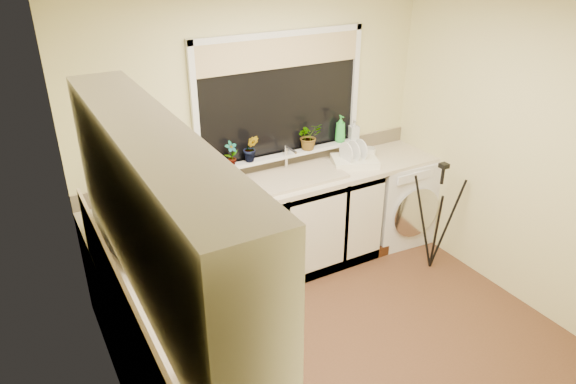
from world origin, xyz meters
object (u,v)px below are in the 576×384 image
at_px(steel_jar, 193,360).
at_px(soap_bottle_clear, 354,129).
at_px(tripod, 437,217).
at_px(plant_d, 309,136).
at_px(plant_a, 232,154).
at_px(cup_back, 370,153).
at_px(washing_machine, 395,198).
at_px(soap_bottle_green, 340,129).
at_px(laptop, 222,192).
at_px(plant_b, 251,148).
at_px(microwave, 137,222).
at_px(kettle, 166,252).
at_px(dish_rack, 355,161).

distance_m(steel_jar, soap_bottle_clear, 3.01).
xyz_separation_m(tripod, plant_d, (-0.84, 0.85, 0.65)).
bearing_deg(steel_jar, plant_a, 60.88).
height_order(tripod, cup_back, tripod).
bearing_deg(washing_machine, plant_d, 169.90).
height_order(steel_jar, plant_d, plant_d).
bearing_deg(soap_bottle_clear, washing_machine, -34.05).
distance_m(plant_a, soap_bottle_green, 1.11).
bearing_deg(plant_a, tripod, -27.81).
bearing_deg(plant_d, laptop, -165.03).
xyz_separation_m(washing_machine, steel_jar, (-2.69, -1.66, 0.53)).
height_order(plant_a, plant_b, plant_b).
bearing_deg(microwave, plant_d, -77.93).
bearing_deg(plant_d, kettle, -149.02).
height_order(dish_rack, soap_bottle_clear, soap_bottle_clear).
xyz_separation_m(washing_machine, laptop, (-1.84, -0.03, 0.53)).
distance_m(kettle, microwave, 0.39).
relative_size(tripod, microwave, 1.75).
relative_size(kettle, dish_rack, 0.57).
relative_size(steel_jar, microwave, 0.20).
relative_size(laptop, tripod, 0.34).
height_order(washing_machine, plant_d, plant_d).
xyz_separation_m(plant_b, cup_back, (1.17, -0.14, -0.22)).
distance_m(washing_machine, plant_a, 1.81).
height_order(tripod, soap_bottle_green, soap_bottle_green).
bearing_deg(plant_a, kettle, -132.09).
bearing_deg(washing_machine, plant_b, 175.75).
relative_size(plant_d, cup_back, 2.06).
bearing_deg(dish_rack, washing_machine, 20.63).
bearing_deg(kettle, plant_a, 47.91).
distance_m(microwave, plant_b, 1.30).
bearing_deg(steel_jar, soap_bottle_green, 41.39).
bearing_deg(laptop, plant_a, 58.39).
height_order(kettle, plant_d, plant_d).
xyz_separation_m(washing_machine, tripod, (-0.04, -0.62, 0.09)).
distance_m(washing_machine, dish_rack, 0.71).
distance_m(washing_machine, plant_b, 1.65).
relative_size(microwave, soap_bottle_green, 2.35).
bearing_deg(cup_back, soap_bottle_clear, 115.69).
bearing_deg(dish_rack, plant_b, -169.29).
height_order(laptop, plant_b, plant_b).
distance_m(tripod, soap_bottle_clear, 1.11).
distance_m(plant_b, soap_bottle_clear, 1.09).
xyz_separation_m(steel_jar, microwave, (0.09, 1.28, 0.11)).
height_order(dish_rack, plant_d, plant_d).
relative_size(dish_rack, cup_back, 3.39).
distance_m(kettle, tripod, 2.53).
xyz_separation_m(plant_a, soap_bottle_clear, (1.27, 0.03, -0.01)).
xyz_separation_m(dish_rack, plant_b, (-0.95, 0.21, 0.24)).
bearing_deg(plant_b, kettle, -137.33).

